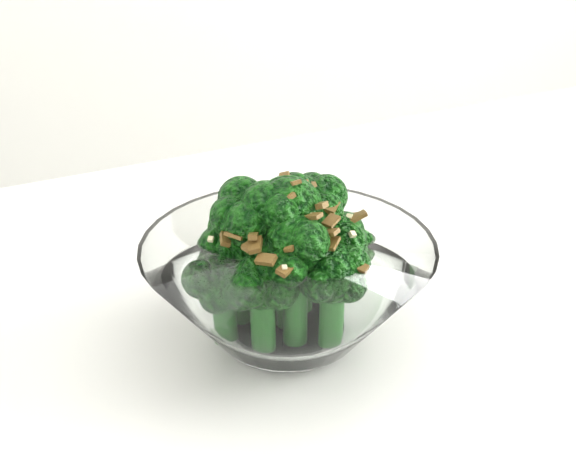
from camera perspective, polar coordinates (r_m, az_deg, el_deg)
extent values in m
cube|color=white|center=(0.58, 14.38, -8.83)|extent=(1.36, 1.07, 0.04)
cylinder|color=white|center=(0.55, 0.00, -7.33)|extent=(0.08, 0.08, 0.01)
cylinder|color=#1A5B18|center=(0.54, -3.48, -4.22)|extent=(0.02, 0.02, 0.05)
sphere|color=#165A11|center=(0.52, -3.58, -1.04)|extent=(0.04, 0.04, 0.04)
cylinder|color=#1A5B18|center=(0.54, 0.96, -2.59)|extent=(0.02, 0.02, 0.07)
sphere|color=#165A11|center=(0.52, 1.00, 1.63)|extent=(0.04, 0.04, 0.04)
cylinder|color=#1A5B18|center=(0.53, -2.04, -3.51)|extent=(0.02, 0.02, 0.07)
sphere|color=#165A11|center=(0.51, -2.12, 0.68)|extent=(0.04, 0.04, 0.04)
cylinder|color=#1A5B18|center=(0.57, -0.41, -2.90)|extent=(0.02, 0.02, 0.04)
sphere|color=#165A11|center=(0.55, -0.42, -0.41)|extent=(0.03, 0.03, 0.03)
cylinder|color=#1A5B18|center=(0.56, 3.33, -3.25)|extent=(0.02, 0.02, 0.04)
sphere|color=#165A11|center=(0.55, 3.41, -0.84)|extent=(0.03, 0.03, 0.03)
cylinder|color=#1A5B18|center=(0.51, 3.12, -6.20)|extent=(0.02, 0.02, 0.05)
sphere|color=#165A11|center=(0.49, 3.21, -3.09)|extent=(0.04, 0.04, 0.04)
cylinder|color=#1A5B18|center=(0.52, 0.00, -3.38)|extent=(0.02, 0.02, 0.07)
sphere|color=#165A11|center=(0.50, 0.00, 1.37)|extent=(0.05, 0.05, 0.05)
cylinder|color=#1A5B18|center=(0.54, 3.19, -4.10)|extent=(0.02, 0.02, 0.05)
sphere|color=#165A11|center=(0.52, 3.28, -0.83)|extent=(0.04, 0.04, 0.04)
cylinder|color=#1A5B18|center=(0.51, -1.79, -6.60)|extent=(0.02, 0.02, 0.04)
sphere|color=#165A11|center=(0.49, -1.84, -3.61)|extent=(0.04, 0.04, 0.04)
cylinder|color=#1A5B18|center=(0.52, -4.50, -6.21)|extent=(0.02, 0.02, 0.03)
sphere|color=#165A11|center=(0.51, -4.61, -3.72)|extent=(0.04, 0.04, 0.04)
cylinder|color=#1A5B18|center=(0.51, 0.52, -5.15)|extent=(0.02, 0.02, 0.06)
sphere|color=#165A11|center=(0.49, 0.54, -1.06)|extent=(0.04, 0.04, 0.04)
cube|color=olive|center=(0.54, 1.35, 2.15)|extent=(0.01, 0.01, 0.00)
cube|color=olive|center=(0.48, -2.48, -0.43)|extent=(0.01, 0.01, 0.01)
cube|color=olive|center=(0.53, -3.94, 1.11)|extent=(0.01, 0.01, 0.01)
cube|color=olive|center=(0.49, 3.09, 0.65)|extent=(0.01, 0.01, 0.01)
cube|color=olive|center=(0.49, 0.40, 3.39)|extent=(0.01, 0.01, 0.01)
cube|color=olive|center=(0.48, 3.21, -0.96)|extent=(0.01, 0.01, 0.01)
cube|color=olive|center=(0.49, 2.02, 1.71)|extent=(0.02, 0.01, 0.01)
cube|color=olive|center=(0.48, 2.87, -0.20)|extent=(0.01, 0.01, 0.01)
cube|color=olive|center=(0.53, -2.11, 2.25)|extent=(0.01, 0.01, 0.01)
cube|color=olive|center=(0.46, -0.16, -2.79)|extent=(0.01, 0.01, 0.01)
cube|color=olive|center=(0.53, 4.91, 1.05)|extent=(0.01, 0.01, 0.00)
cube|color=olive|center=(0.47, -1.58, -2.10)|extent=(0.01, 0.01, 0.01)
cube|color=olive|center=(0.48, 5.06, -2.61)|extent=(0.01, 0.01, 0.01)
cube|color=olive|center=(0.47, 0.25, -1.07)|extent=(0.01, 0.01, 0.01)
cube|color=olive|center=(0.52, -1.28, 2.47)|extent=(0.01, 0.01, 0.01)
cube|color=olive|center=(0.50, -0.28, 3.69)|extent=(0.01, 0.01, 0.01)
cube|color=olive|center=(0.50, -1.92, 2.27)|extent=(0.01, 0.01, 0.01)
cube|color=olive|center=(0.48, -2.64, -1.10)|extent=(0.01, 0.01, 0.00)
cube|color=olive|center=(0.55, -0.55, 1.97)|extent=(0.01, 0.01, 0.01)
cube|color=olive|center=(0.50, 0.68, 3.18)|extent=(0.01, 0.01, 0.01)
cube|color=olive|center=(0.53, 1.76, 2.46)|extent=(0.01, 0.01, 0.01)
cube|color=olive|center=(0.54, -2.96, 2.06)|extent=(0.01, 0.01, 0.00)
cube|color=olive|center=(0.47, 1.47, -0.21)|extent=(0.01, 0.01, 0.00)
cube|color=olive|center=(0.51, 1.33, 3.15)|extent=(0.01, 0.01, 0.01)
cube|color=olive|center=(0.54, 2.62, 1.90)|extent=(0.01, 0.01, 0.00)
cube|color=olive|center=(0.47, -2.33, -1.08)|extent=(0.01, 0.02, 0.01)
cube|color=olive|center=(0.53, -0.90, 2.55)|extent=(0.01, 0.01, 0.01)
cube|color=olive|center=(0.50, -0.64, 3.30)|extent=(0.01, 0.01, 0.01)
cube|color=olive|center=(0.53, 0.10, 2.65)|extent=(0.01, 0.01, 0.01)
cube|color=olive|center=(0.54, -0.63, 2.78)|extent=(0.01, 0.01, 0.01)
cube|color=olive|center=(0.52, -3.16, 2.20)|extent=(0.01, 0.01, 0.01)
cube|color=olive|center=(0.48, -3.84, -0.40)|extent=(0.01, 0.01, 0.01)
cube|color=olive|center=(0.48, 1.63, -0.22)|extent=(0.01, 0.02, 0.01)
cube|color=olive|center=(0.51, 4.92, 0.91)|extent=(0.01, 0.01, 0.01)
cube|color=olive|center=(0.54, -1.34, 1.99)|extent=(0.01, 0.01, 0.01)
cube|color=olive|center=(0.48, 1.68, 0.99)|extent=(0.01, 0.01, 0.01)
cube|color=olive|center=(0.48, -0.03, 2.47)|extent=(0.01, 0.01, 0.01)
cube|color=olive|center=(0.49, -2.35, 1.01)|extent=(0.01, 0.01, 0.01)
cube|color=olive|center=(0.52, 3.02, 1.66)|extent=(0.01, 0.01, 0.01)
cube|color=olive|center=(0.49, -4.48, -0.66)|extent=(0.01, 0.01, 0.01)
cube|color=olive|center=(0.50, 3.15, 1.62)|extent=(0.01, 0.01, 0.01)
cube|color=beige|center=(0.50, -0.43, 3.28)|extent=(0.00, 0.00, 0.00)
cube|color=beige|center=(0.48, -1.42, 1.80)|extent=(0.00, 0.00, 0.00)
cube|color=beige|center=(0.50, -2.78, 1.71)|extent=(0.00, 0.00, 0.00)
cube|color=beige|center=(0.48, 0.24, 0.19)|extent=(0.00, 0.00, 0.00)
cube|color=beige|center=(0.54, -1.17, 2.47)|extent=(0.01, 0.01, 0.01)
cube|color=beige|center=(0.55, -0.38, 2.44)|extent=(0.00, 0.00, 0.00)
cube|color=beige|center=(0.51, -2.56, 2.35)|extent=(0.00, 0.00, 0.00)
cube|color=beige|center=(0.49, -1.98, 2.57)|extent=(0.00, 0.00, 0.00)
cube|color=beige|center=(0.51, 4.38, 0.92)|extent=(0.01, 0.01, 0.00)
cube|color=beige|center=(0.53, 2.19, 2.31)|extent=(0.01, 0.01, 0.01)
cube|color=beige|center=(0.49, 4.61, -0.30)|extent=(0.00, 0.01, 0.00)
cube|color=beige|center=(0.48, 1.52, 1.04)|extent=(0.00, 0.00, 0.00)
cube|color=beige|center=(0.52, 1.02, 3.12)|extent=(0.01, 0.00, 0.00)
cube|color=beige|center=(0.46, -0.26, -2.68)|extent=(0.00, 0.00, 0.00)
cube|color=beige|center=(0.53, 3.21, 2.00)|extent=(0.00, 0.00, 0.00)
cube|color=beige|center=(0.51, -4.21, 1.20)|extent=(0.00, 0.00, 0.00)
cube|color=beige|center=(0.50, -5.52, -0.65)|extent=(0.00, 0.01, 0.00)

